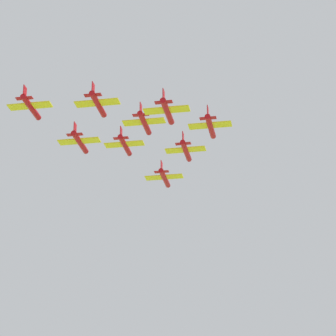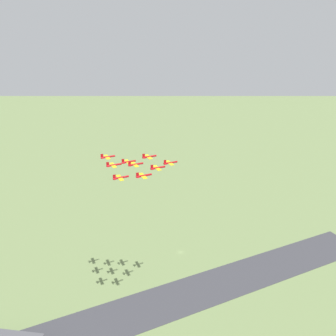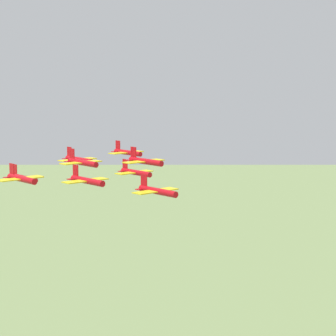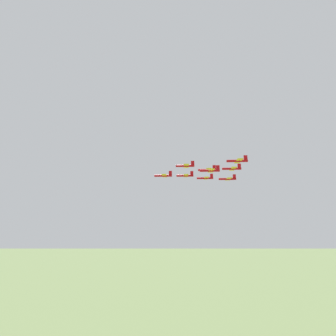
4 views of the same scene
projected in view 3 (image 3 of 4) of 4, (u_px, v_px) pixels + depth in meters
The scene contains 9 objects.
jet_0 at pixel (157, 191), 108.66m from camera, with size 8.44×8.28×2.98m.
jet_1 at pixel (145, 161), 120.65m from camera, with size 8.44×8.28×2.98m.
jet_2 at pixel (86, 180), 112.46m from camera, with size 8.44×8.28×2.98m.
jet_3 at pixel (135, 172), 133.60m from camera, with size 8.44×8.28×2.98m.
jet_4 at pixel (82, 162), 124.70m from camera, with size 8.44×8.28×2.98m.
jet_5 at pixel (21, 179), 116.45m from camera, with size 8.44×8.28×2.98m.
jet_6 at pixel (127, 152), 145.69m from camera, with size 8.44×8.28×2.98m.
jet_7 at pixel (78, 159), 137.27m from camera, with size 8.44×8.28×2.98m.
jet_8 at pixel (23, 178), 129.12m from camera, with size 8.44×8.28×2.98m.
Camera 3 is at (103.74, -73.59, 126.93)m, focal length 70.00 mm.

